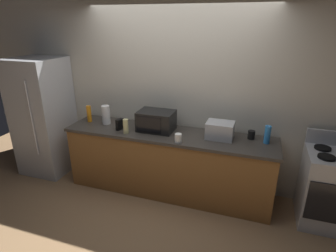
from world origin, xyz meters
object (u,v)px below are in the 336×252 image
stove_range (329,188)px  bottle_vinegar (126,126)px  microwave (156,121)px  mug_white (178,138)px  toaster_oven (220,130)px  paper_towel_roll (106,115)px  refrigerator (44,117)px  bottle_spray_cleaner (267,135)px  mug_black (251,135)px  bottle_dish_soap (89,114)px  cordless_phone (120,124)px

stove_range → bottle_vinegar: bottle_vinegar is taller
microwave → mug_white: bearing=-35.6°
toaster_oven → paper_towel_roll: size_ratio=1.26×
refrigerator → stove_range: (4.05, 0.00, -0.44)m
paper_towel_roll → toaster_oven: bearing=0.4°
toaster_oven → bottle_spray_cleaner: bearing=2.3°
mug_white → mug_black: same height
mug_black → bottle_dish_soap: bearing=-177.3°
stove_range → bottle_dish_soap: bottle_dish_soap is taller
stove_range → mug_white: stove_range is taller
toaster_oven → bottle_vinegar: size_ratio=1.74×
refrigerator → cordless_phone: bearing=-3.9°
mug_white → refrigerator: bearing=174.0°
microwave → cordless_phone: microwave is taller
microwave → bottle_spray_cleaner: bearing=1.4°
refrigerator → bottle_spray_cleaner: refrigerator is taller
bottle_dish_soap → mug_black: bearing=2.7°
refrigerator → bottle_vinegar: (1.52, -0.18, 0.10)m
refrigerator → paper_towel_roll: refrigerator is taller
microwave → cordless_phone: 0.51m
mug_black → microwave: bearing=-174.9°
paper_towel_roll → refrigerator: bearing=-177.4°
bottle_dish_soap → toaster_oven: bearing=0.3°
bottle_dish_soap → cordless_phone: bearing=-14.0°
paper_towel_roll → cordless_phone: paper_towel_roll is taller
bottle_vinegar → mug_white: bottle_vinegar is taller
bottle_vinegar → cordless_phone: bearing=147.4°
refrigerator → toaster_oven: (2.73, 0.06, 0.10)m
cordless_phone → refrigerator: bearing=-169.7°
refrigerator → mug_black: 3.11m
refrigerator → stove_range: 4.07m
microwave → mug_white: microwave is taller
toaster_oven → mug_white: toaster_oven is taller
stove_range → mug_black: bearing=170.3°
bottle_dish_soap → mug_black: bottle_dish_soap is taller
mug_black → cordless_phone: bearing=-171.7°
bottle_vinegar → mug_black: bottle_vinegar is taller
cordless_phone → mug_white: cordless_phone is taller
toaster_oven → bottle_spray_cleaner: (0.57, 0.02, 0.01)m
microwave → cordless_phone: size_ratio=3.20×
refrigerator → toaster_oven: refrigerator is taller
refrigerator → mug_white: refrigerator is taller
refrigerator → microwave: size_ratio=3.75×
stove_range → cordless_phone: size_ratio=7.20×
paper_towel_roll → bottle_vinegar: 0.49m
cordless_phone → bottle_spray_cleaner: 1.92m
toaster_oven → bottle_spray_cleaner: 0.57m
bottle_dish_soap → mug_black: (2.30, 0.11, -0.07)m
cordless_phone → mug_white: (0.88, -0.14, -0.02)m
toaster_oven → mug_black: (0.38, 0.10, -0.05)m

